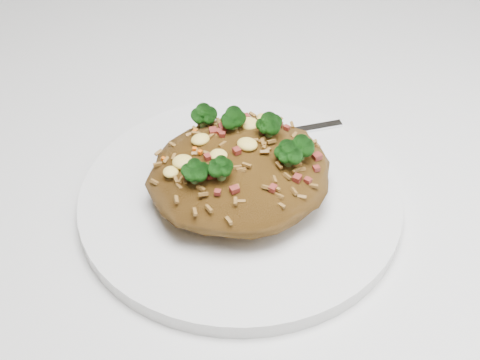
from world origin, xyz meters
The scene contains 4 objects.
dining_table centered at (0.00, 0.00, 0.66)m, with size 1.20×0.80×0.75m.
plate centered at (-0.09, -0.07, 0.76)m, with size 0.28×0.28×0.01m, color white.
fried_rice centered at (-0.09, -0.07, 0.80)m, with size 0.15×0.14×0.07m.
fork centered at (-0.03, -0.01, 0.77)m, with size 0.16×0.04×0.00m.
Camera 1 is at (-0.26, -0.45, 1.16)m, focal length 50.00 mm.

